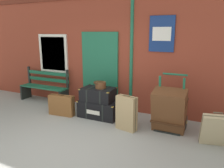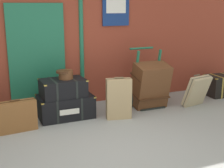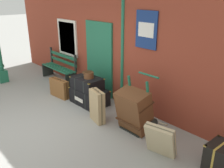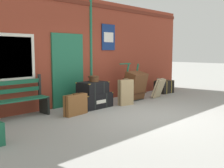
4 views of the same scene
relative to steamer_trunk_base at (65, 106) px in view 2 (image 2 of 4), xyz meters
The scene contains 11 objects.
ground_plane 1.79m from the steamer_trunk_base, 84.00° to the right, with size 60.00×60.00×0.00m, color gray.
brick_facade 1.63m from the steamer_trunk_base, 79.00° to the left, with size 10.40×0.35×3.20m.
steamer_trunk_base is the anchor object (origin of this frame).
steamer_trunk_middle 0.37m from the steamer_trunk_base, 142.74° to the right, with size 0.83×0.58×0.33m.
round_hatbox 0.62m from the steamer_trunk_base, 45.71° to the right, with size 0.31×0.28×0.16m.
porters_trolley 1.75m from the steamer_trunk_base, ahead, with size 0.71×0.60×1.20m.
large_brown_trunk 1.77m from the steamer_trunk_base, ahead, with size 0.70×0.62×0.95m.
suitcase_charcoal 2.71m from the steamer_trunk_base, ahead, with size 0.60×0.45×0.67m.
suitcase_brown 1.02m from the steamer_trunk_base, 26.86° to the right, with size 0.49×0.28×0.80m.
suitcase_beige 1.01m from the steamer_trunk_base, 158.86° to the right, with size 0.69×0.26×0.56m.
corner_trunk 3.72m from the steamer_trunk_base, ahead, with size 0.71×0.52×0.49m.
Camera 2 is at (-1.53, -3.76, 2.08)m, focal length 50.32 mm.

